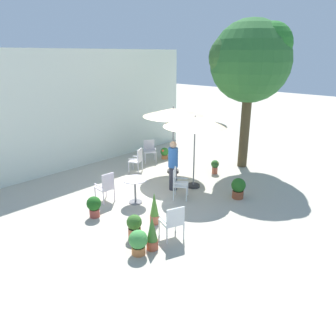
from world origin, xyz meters
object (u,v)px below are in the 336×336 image
potted_plant_1 (154,209)px  potted_plant_6 (238,188)px  potted_plant_5 (138,242)px  patio_chair_2 (106,186)px  shade_tree (250,61)px  patio_umbrella_0 (173,113)px  standing_person (173,165)px  patio_chair_3 (173,220)px  patio_umbrella_1 (195,123)px  cafe_table_0 (135,186)px  potted_plant_4 (94,206)px  patio_chair_1 (178,181)px  potted_plant_2 (134,226)px  patio_chair_0 (150,149)px  patio_chair_4 (137,159)px  potted_plant_7 (164,153)px  potted_plant_0 (152,233)px  potted_plant_3 (215,166)px

potted_plant_1 → potted_plant_6: 3.03m
potted_plant_5 → patio_chair_2: bearing=67.4°
shade_tree → patio_chair_2: (-5.83, 1.23, -3.51)m
patio_umbrella_0 → standing_person: (-1.23, -1.13, -1.43)m
patio_chair_3 → potted_plant_1: (0.23, 0.89, -0.09)m
patio_umbrella_1 → potted_plant_1: (-2.66, -0.84, -1.79)m
cafe_table_0 → potted_plant_4: 1.41m
patio_umbrella_0 → patio_umbrella_1: patio_umbrella_0 is taller
patio_chair_1 → standing_person: size_ratio=0.59×
potted_plant_2 → patio_chair_1: bearing=17.5°
patio_chair_0 → patio_chair_1: patio_chair_1 is taller
cafe_table_0 → patio_chair_2: bearing=128.7°
patio_chair_0 → patio_chair_4: 1.35m
cafe_table_0 → potted_plant_6: cafe_table_0 is taller
patio_umbrella_1 → standing_person: (-0.65, 0.35, -1.37)m
potted_plant_4 → standing_person: size_ratio=0.36×
potted_plant_1 → potted_plant_2: size_ratio=1.46×
patio_umbrella_1 → potted_plant_6: bearing=-80.5°
shade_tree → potted_plant_7: size_ratio=11.15×
patio_umbrella_1 → cafe_table_0: (-2.17, 0.50, -1.69)m
patio_chair_2 → potted_plant_0: size_ratio=1.11×
potted_plant_3 → standing_person: standing_person is taller
patio_chair_2 → potted_plant_2: 2.32m
patio_chair_4 → potted_plant_1: (-2.34, -3.34, -0.08)m
patio_umbrella_1 → potted_plant_3: patio_umbrella_1 is taller
patio_chair_0 → patio_chair_1: bearing=-119.9°
patio_chair_4 → potted_plant_3: size_ratio=1.73×
potted_plant_3 → potted_plant_7: bearing=90.1°
potted_plant_2 → potted_plant_5: potted_plant_2 is taller
patio_chair_1 → potted_plant_2: bearing=-162.5°
potted_plant_1 → patio_chair_2: bearing=92.0°
potted_plant_0 → potted_plant_7: bearing=41.7°
patio_chair_4 → standing_person: (-0.32, -2.15, 0.34)m
potted_plant_7 → patio_chair_2: bearing=-158.6°
cafe_table_0 → potted_plant_4: bearing=174.0°
potted_plant_3 → potted_plant_4: bearing=175.3°
potted_plant_6 → patio_chair_0: bearing=82.6°
patio_umbrella_0 → patio_chair_1: 2.90m
shade_tree → potted_plant_2: bearing=-171.7°
potted_plant_4 → potted_plant_2: bearing=-87.8°
patio_chair_0 → potted_plant_3: 2.96m
cafe_table_0 → potted_plant_2: 2.00m
potted_plant_2 → potted_plant_6: size_ratio=0.93×
patio_chair_1 → potted_plant_3: bearing=9.5°
cafe_table_0 → potted_plant_4: (-1.38, 0.14, -0.20)m
cafe_table_0 → potted_plant_2: (-1.32, -1.49, -0.21)m
shade_tree → potted_plant_4: bearing=174.2°
patio_chair_1 → patio_chair_2: (-1.72, 1.41, -0.03)m
cafe_table_0 → patio_chair_3: 2.34m
potted_plant_6 → patio_chair_3: bearing=-177.6°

